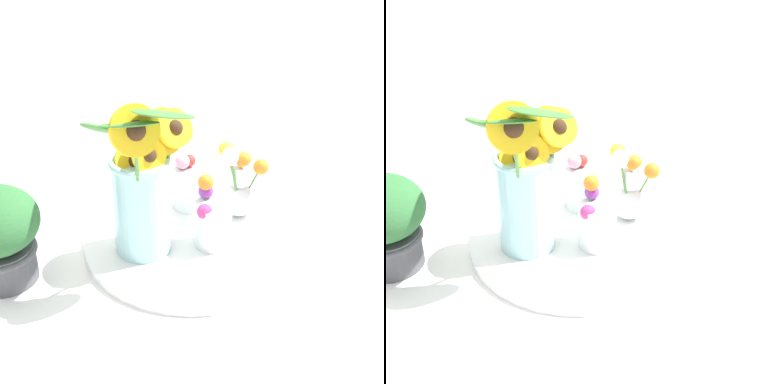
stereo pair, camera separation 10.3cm
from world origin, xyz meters
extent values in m
plane|color=white|center=(0.00, 0.00, 0.00)|extent=(6.00, 6.00, 0.00)
cylinder|color=white|center=(0.03, 0.08, 0.01)|extent=(0.44, 0.44, 0.02)
cylinder|color=#9ED1D6|center=(-0.07, 0.10, 0.11)|extent=(0.11, 0.11, 0.19)
torus|color=#9ED1D6|center=(-0.07, 0.10, 0.21)|extent=(0.11, 0.11, 0.01)
cylinder|color=#568E42|center=(-0.09, 0.06, 0.18)|extent=(0.04, 0.07, 0.24)
cylinder|color=yellow|center=(-0.11, 0.02, 0.30)|extent=(0.09, 0.04, 0.09)
sphere|color=#382314|center=(-0.11, 0.02, 0.30)|extent=(0.04, 0.04, 0.04)
cylinder|color=#568E42|center=(-0.06, 0.10, 0.15)|extent=(0.06, 0.04, 0.22)
cylinder|color=yellow|center=(-0.03, 0.08, 0.26)|extent=(0.10, 0.05, 0.10)
sphere|color=#382314|center=(-0.03, 0.08, 0.26)|extent=(0.04, 0.04, 0.04)
cylinder|color=#568E42|center=(-0.06, 0.09, 0.14)|extent=(0.02, 0.06, 0.17)
cylinder|color=yellow|center=(-0.07, 0.06, 0.23)|extent=(0.07, 0.03, 0.07)
sphere|color=#382314|center=(-0.07, 0.06, 0.23)|extent=(0.03, 0.03, 0.03)
cylinder|color=#568E42|center=(-0.04, 0.07, 0.15)|extent=(0.06, 0.01, 0.23)
cylinder|color=yellow|center=(-0.01, 0.07, 0.27)|extent=(0.08, 0.05, 0.08)
sphere|color=#382314|center=(-0.01, 0.07, 0.27)|extent=(0.03, 0.03, 0.03)
cylinder|color=#568E42|center=(-0.07, 0.09, 0.13)|extent=(0.02, 0.02, 0.16)
cylinder|color=yellow|center=(-0.07, 0.10, 0.21)|extent=(0.08, 0.06, 0.07)
sphere|color=#382314|center=(-0.07, 0.10, 0.21)|extent=(0.03, 0.03, 0.03)
ellipsoid|color=#38702D|center=(-0.07, 0.00, 0.33)|extent=(0.12, 0.05, 0.05)
ellipsoid|color=#38702D|center=(-0.12, 0.02, 0.32)|extent=(0.11, 0.10, 0.03)
ellipsoid|color=#38702D|center=(-0.13, 0.11, 0.28)|extent=(0.10, 0.15, 0.09)
cylinder|color=white|center=(0.05, 0.03, 0.06)|extent=(0.07, 0.07, 0.09)
cylinder|color=#427533|center=(0.05, 0.05, 0.09)|extent=(0.01, 0.03, 0.07)
sphere|color=purple|center=(0.06, 0.06, 0.12)|extent=(0.03, 0.03, 0.03)
cylinder|color=#427533|center=(0.04, 0.03, 0.07)|extent=(0.02, 0.02, 0.07)
sphere|color=#C6337A|center=(0.03, 0.03, 0.10)|extent=(0.03, 0.03, 0.03)
cylinder|color=#427533|center=(0.05, 0.05, 0.09)|extent=(0.02, 0.02, 0.10)
sphere|color=orange|center=(0.05, 0.06, 0.14)|extent=(0.03, 0.03, 0.03)
sphere|color=white|center=(0.16, 0.09, 0.05)|extent=(0.07, 0.07, 0.07)
cylinder|color=white|center=(0.16, 0.09, 0.11)|extent=(0.03, 0.03, 0.04)
cylinder|color=#568E42|center=(0.18, 0.08, 0.08)|extent=(0.03, 0.03, 0.09)
sphere|color=orange|center=(0.19, 0.07, 0.13)|extent=(0.03, 0.03, 0.03)
cylinder|color=#568E42|center=(0.14, 0.09, 0.11)|extent=(0.02, 0.02, 0.11)
sphere|color=white|center=(0.13, 0.09, 0.16)|extent=(0.04, 0.04, 0.04)
cylinder|color=#568E42|center=(0.16, 0.11, 0.10)|extent=(0.03, 0.03, 0.12)
sphere|color=yellow|center=(0.15, 0.12, 0.16)|extent=(0.03, 0.03, 0.03)
cylinder|color=#568E42|center=(0.16, 0.09, 0.10)|extent=(0.01, 0.02, 0.10)
sphere|color=orange|center=(0.16, 0.08, 0.15)|extent=(0.03, 0.03, 0.03)
cylinder|color=#568E42|center=(0.16, 0.09, 0.09)|extent=(0.01, 0.03, 0.10)
sphere|color=white|center=(0.17, 0.08, 0.14)|extent=(0.02, 0.02, 0.02)
cylinder|color=white|center=(0.09, 0.18, 0.07)|extent=(0.08, 0.08, 0.10)
cylinder|color=#427533|center=(0.10, 0.18, 0.09)|extent=(0.02, 0.01, 0.08)
sphere|color=red|center=(0.09, 0.18, 0.13)|extent=(0.03, 0.03, 0.03)
cylinder|color=#427533|center=(0.08, 0.18, 0.09)|extent=(0.01, 0.01, 0.08)
sphere|color=pink|center=(0.07, 0.18, 0.13)|extent=(0.03, 0.03, 0.03)
cylinder|color=#427533|center=(0.08, 0.18, 0.08)|extent=(0.01, 0.02, 0.08)
sphere|color=yellow|center=(0.09, 0.19, 0.12)|extent=(0.03, 0.03, 0.03)
cylinder|color=#4C4C51|center=(-0.32, 0.17, 0.04)|extent=(0.12, 0.12, 0.07)
torus|color=#4C4C51|center=(-0.32, 0.17, 0.06)|extent=(0.13, 0.13, 0.01)
camera|label=1|loc=(-0.45, -0.67, 0.65)|focal=50.00mm
camera|label=2|loc=(-0.36, -0.72, 0.65)|focal=50.00mm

